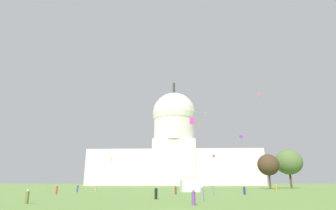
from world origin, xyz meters
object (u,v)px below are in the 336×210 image
Objects in this scene: event_tent at (191,180)px; person_tan_deep_crowd at (95,189)px; person_red_aisle_center at (57,190)px; kite_orange_high at (199,124)px; kite_violet_mid at (241,137)px; person_olive_mid_right at (27,197)px; kite_red_high at (259,95)px; person_navy_near_tree_east at (244,191)px; person_orange_front_center at (276,188)px; kite_black_low at (214,156)px; person_grey_lawn_far_right at (202,194)px; kite_green_mid at (167,116)px; person_maroon_near_tent at (176,190)px; kite_blue_low at (140,167)px; tree_east_mid at (289,162)px; person_grey_mid_left at (213,191)px; person_black_mid_center at (156,194)px; capitol_building at (174,150)px; person_purple_back_left at (193,198)px; person_denim_front_right at (77,189)px; kite_pink_low at (241,160)px; tree_east_near at (268,165)px; kite_magenta_low at (192,121)px; kite_cyan_high at (113,107)px; kite_lime_low at (112,159)px; kite_gold_high at (205,114)px.

event_tent reaches higher than person_tan_deep_crowd.
kite_orange_high is (35.73, 115.13, 36.64)m from person_red_aisle_center.
event_tent is 1.56× the size of kite_violet_mid.
kite_red_high is (53.58, 91.68, 40.83)m from person_olive_mid_right.
event_tent is 3.52× the size of person_navy_near_tree_east.
kite_black_low reaches higher than person_orange_front_center.
person_grey_lawn_far_right is 0.43× the size of kite_green_mid.
person_maroon_near_tent is (19.23, -11.39, 0.09)m from person_tan_deep_crowd.
kite_blue_low is 1.01× the size of kite_green_mid.
person_red_aisle_center is at bearing 167.19° from person_maroon_near_tent.
kite_orange_high is (-29.61, 59.90, 27.77)m from tree_east_mid.
kite_green_mid is at bearing -162.56° from kite_blue_low.
person_olive_mid_right is at bearing -17.40° from person_navy_near_tree_east.
tree_east_mid is at bearing 8.40° from person_grey_mid_left.
person_red_aisle_center is 100.39m from kite_red_high.
person_black_mid_center is at bearing -50.99° from kite_red_high.
person_olive_mid_right is 145.62m from kite_orange_high.
capitol_building is at bearing -174.17° from person_tan_deep_crowd.
event_tent reaches higher than person_purple_back_left.
person_denim_front_right is at bearing -121.75° from kite_orange_high.
kite_orange_high is at bearing -27.99° from person_olive_mid_right.
kite_pink_low is at bearing -31.84° from capitol_building.
kite_magenta_low reaches higher than tree_east_near.
tree_east_near is at bearing -36.69° from person_orange_front_center.
kite_cyan_high is at bearing -6.44° from person_olive_mid_right.
kite_orange_high is at bearing -40.05° from kite_magenta_low.
capitol_building reaches higher than kite_blue_low.
kite_black_low is 0.80× the size of kite_red_high.
event_tent is at bearing 176.23° from person_red_aisle_center.
person_maroon_near_tent is (-42.61, -53.73, -8.94)m from tree_east_mid.
kite_red_high is 88.23m from kite_lime_low.
person_red_aisle_center is 118.33m from kite_black_low.
kite_black_low is 0.54× the size of kite_green_mid.
person_maroon_near_tent is at bearing -144.18° from person_purple_back_left.
person_olive_mid_right is at bearing 114.83° from person_orange_front_center.
kite_cyan_high reaches higher than event_tent.
person_orange_front_center reaches higher than person_olive_mid_right.
person_denim_front_right is 78.28m from kite_green_mid.
kite_blue_low reaches higher than event_tent.
person_navy_near_tree_east is at bearing -66.68° from person_olive_mid_right.
event_tent reaches higher than person_olive_mid_right.
kite_lime_low is (-76.86, 34.20, -26.61)m from kite_red_high.
kite_gold_high reaches higher than person_maroon_near_tent.
person_red_aisle_center is (-3.50, -12.89, 0.15)m from person_tan_deep_crowd.
kite_pink_low reaches higher than person_black_mid_center.
kite_black_low is (24.09, -30.37, -7.42)m from capitol_building.
kite_black_low is (20.50, 107.47, 16.15)m from person_maroon_near_tent.
kite_blue_low is 1.47× the size of kite_red_high.
kite_gold_high is 35.70m from kite_pink_low.
kite_magenta_low is 2.89× the size of kite_cyan_high.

